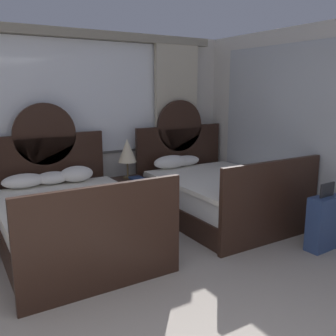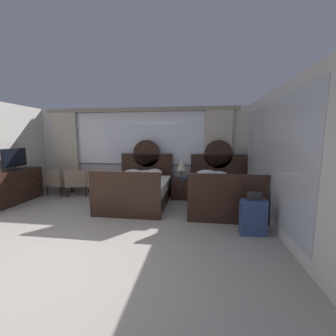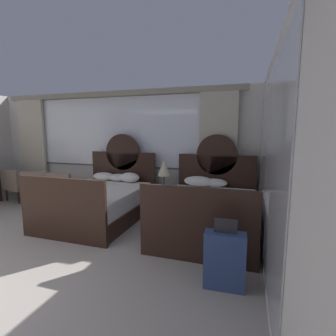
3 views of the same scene
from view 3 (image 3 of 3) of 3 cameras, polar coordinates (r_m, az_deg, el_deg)
wall_back_window at (r=6.23m, az=-11.71°, el=5.31°), size 6.60×0.22×2.70m
wall_right_mirror at (r=3.05m, az=22.78°, el=-0.02°), size 0.08×4.90×2.70m
bed_near_window at (r=5.24m, az=-15.06°, el=-7.21°), size 1.60×2.13×1.70m
bed_near_mirror at (r=4.49m, az=9.13°, el=-9.75°), size 1.60×2.13×1.70m
nightstand_between_beds at (r=5.38m, az=-1.29°, el=-7.45°), size 0.49×0.51×0.58m
table_lamp_on_nightstand at (r=5.30m, az=-0.92°, el=0.00°), size 0.27×0.27×0.59m
book_on_nightstand at (r=5.19m, az=-0.73°, el=-4.57°), size 0.18×0.26×0.03m
armchair_by_window_left at (r=6.43m, az=-22.36°, el=-4.12°), size 0.63×0.63×0.81m
armchair_by_window_centre at (r=6.95m, az=-27.21°, el=-3.53°), size 0.80×0.80×0.81m
armchair_by_window_right at (r=7.41m, az=-30.74°, el=-3.10°), size 0.74×0.74×0.81m
suitcase_on_floor at (r=3.06m, az=12.71°, el=-19.72°), size 0.46×0.22×0.81m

